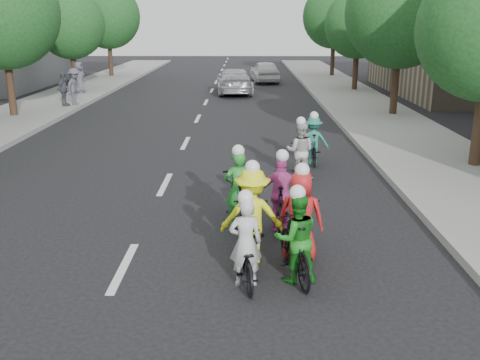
{
  "coord_description": "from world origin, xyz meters",
  "views": [
    {
      "loc": [
        2.14,
        -8.53,
        4.15
      ],
      "look_at": [
        2.03,
        2.06,
        1.0
      ],
      "focal_mm": 40.0,
      "sensor_mm": 36.0,
      "label": 1
    }
  ],
  "objects_px": {
    "cyclist_6": "(300,157)",
    "spectator_2": "(79,78)",
    "spectator_0": "(75,87)",
    "cyclist_3": "(281,200)",
    "follow_car_trail": "(265,71)",
    "cyclist_7": "(313,144)",
    "cyclist_1": "(296,244)",
    "cyclist_0": "(245,253)",
    "cyclist_5": "(238,196)",
    "follow_car_lead": "(234,81)",
    "cyclist_2": "(252,224)",
    "spectator_1": "(64,89)",
    "cyclist_4": "(300,226)"
  },
  "relations": [
    {
      "from": "cyclist_6",
      "to": "spectator_2",
      "type": "xyz_separation_m",
      "value": [
        -11.09,
        17.0,
        0.43
      ]
    },
    {
      "from": "spectator_0",
      "to": "cyclist_3",
      "type": "bearing_deg",
      "value": -134.95
    },
    {
      "from": "follow_car_trail",
      "to": "cyclist_7",
      "type": "bearing_deg",
      "value": 85.24
    },
    {
      "from": "cyclist_1",
      "to": "cyclist_7",
      "type": "relative_size",
      "value": 1.11
    },
    {
      "from": "cyclist_0",
      "to": "cyclist_3",
      "type": "distance_m",
      "value": 2.47
    },
    {
      "from": "cyclist_5",
      "to": "spectator_0",
      "type": "relative_size",
      "value": 1.09
    },
    {
      "from": "cyclist_7",
      "to": "follow_car_lead",
      "type": "relative_size",
      "value": 0.32
    },
    {
      "from": "cyclist_2",
      "to": "follow_car_lead",
      "type": "xyz_separation_m",
      "value": [
        -0.81,
        23.28,
        0.05
      ]
    },
    {
      "from": "cyclist_0",
      "to": "cyclist_3",
      "type": "xyz_separation_m",
      "value": [
        0.73,
        2.36,
        0.11
      ]
    },
    {
      "from": "spectator_2",
      "to": "spectator_1",
      "type": "bearing_deg",
      "value": -163.86
    },
    {
      "from": "cyclist_0",
      "to": "cyclist_4",
      "type": "relative_size",
      "value": 0.84
    },
    {
      "from": "follow_car_lead",
      "to": "spectator_2",
      "type": "height_order",
      "value": "spectator_2"
    },
    {
      "from": "follow_car_lead",
      "to": "spectator_1",
      "type": "relative_size",
      "value": 3.08
    },
    {
      "from": "cyclist_0",
      "to": "spectator_2",
      "type": "height_order",
      "value": "spectator_2"
    },
    {
      "from": "cyclist_7",
      "to": "spectator_1",
      "type": "height_order",
      "value": "spectator_1"
    },
    {
      "from": "cyclist_1",
      "to": "cyclist_0",
      "type": "bearing_deg",
      "value": -1.75
    },
    {
      "from": "spectator_0",
      "to": "spectator_1",
      "type": "bearing_deg",
      "value": 146.39
    },
    {
      "from": "cyclist_4",
      "to": "cyclist_5",
      "type": "bearing_deg",
      "value": -46.69
    },
    {
      "from": "spectator_1",
      "to": "follow_car_trail",
      "type": "bearing_deg",
      "value": -26.99
    },
    {
      "from": "cyclist_0",
      "to": "cyclist_1",
      "type": "distance_m",
      "value": 0.84
    },
    {
      "from": "cyclist_3",
      "to": "follow_car_trail",
      "type": "distance_m",
      "value": 28.02
    },
    {
      "from": "cyclist_5",
      "to": "follow_car_lead",
      "type": "distance_m",
      "value": 21.52
    },
    {
      "from": "cyclist_3",
      "to": "cyclist_0",
      "type": "bearing_deg",
      "value": 78.39
    },
    {
      "from": "cyclist_3",
      "to": "cyclist_5",
      "type": "bearing_deg",
      "value": -13.3
    },
    {
      "from": "cyclist_1",
      "to": "cyclist_5",
      "type": "relative_size",
      "value": 0.91
    },
    {
      "from": "cyclist_2",
      "to": "follow_car_trail",
      "type": "height_order",
      "value": "cyclist_2"
    },
    {
      "from": "cyclist_3",
      "to": "cyclist_4",
      "type": "relative_size",
      "value": 0.89
    },
    {
      "from": "cyclist_0",
      "to": "follow_car_trail",
      "type": "relative_size",
      "value": 0.37
    },
    {
      "from": "cyclist_2",
      "to": "spectator_1",
      "type": "height_order",
      "value": "cyclist_2"
    },
    {
      "from": "cyclist_2",
      "to": "cyclist_5",
      "type": "relative_size",
      "value": 0.95
    },
    {
      "from": "cyclist_1",
      "to": "cyclist_6",
      "type": "bearing_deg",
      "value": -107.1
    },
    {
      "from": "cyclist_5",
      "to": "spectator_2",
      "type": "height_order",
      "value": "spectator_2"
    },
    {
      "from": "cyclist_3",
      "to": "spectator_2",
      "type": "distance_m",
      "value": 23.2
    },
    {
      "from": "cyclist_3",
      "to": "cyclist_6",
      "type": "distance_m",
      "value": 3.82
    },
    {
      "from": "cyclist_0",
      "to": "spectator_2",
      "type": "bearing_deg",
      "value": -74.3
    },
    {
      "from": "cyclist_3",
      "to": "spectator_0",
      "type": "relative_size",
      "value": 0.96
    },
    {
      "from": "cyclist_5",
      "to": "spectator_0",
      "type": "height_order",
      "value": "spectator_0"
    },
    {
      "from": "cyclist_2",
      "to": "spectator_1",
      "type": "xyz_separation_m",
      "value": [
        -9.04,
        17.3,
        0.29
      ]
    },
    {
      "from": "follow_car_lead",
      "to": "spectator_0",
      "type": "xyz_separation_m",
      "value": [
        -7.8,
        -5.61,
        0.31
      ]
    },
    {
      "from": "cyclist_4",
      "to": "cyclist_5",
      "type": "xyz_separation_m",
      "value": [
        -1.13,
        1.72,
        0.01
      ]
    },
    {
      "from": "cyclist_3",
      "to": "cyclist_5",
      "type": "distance_m",
      "value": 0.93
    },
    {
      "from": "cyclist_1",
      "to": "cyclist_2",
      "type": "xyz_separation_m",
      "value": [
        -0.71,
        0.76,
        0.06
      ]
    },
    {
      "from": "cyclist_2",
      "to": "cyclist_4",
      "type": "bearing_deg",
      "value": -179.39
    },
    {
      "from": "cyclist_5",
      "to": "spectator_1",
      "type": "xyz_separation_m",
      "value": [
        -8.77,
        15.54,
        0.34
      ]
    },
    {
      "from": "cyclist_4",
      "to": "follow_car_trail",
      "type": "distance_m",
      "value": 29.44
    },
    {
      "from": "spectator_0",
      "to": "spectator_1",
      "type": "height_order",
      "value": "spectator_0"
    },
    {
      "from": "follow_car_lead",
      "to": "cyclist_5",
      "type": "bearing_deg",
      "value": 87.81
    },
    {
      "from": "cyclist_1",
      "to": "cyclist_5",
      "type": "height_order",
      "value": "cyclist_5"
    },
    {
      "from": "cyclist_5",
      "to": "cyclist_3",
      "type": "bearing_deg",
      "value": 150.58
    },
    {
      "from": "cyclist_2",
      "to": "cyclist_7",
      "type": "bearing_deg",
      "value": -107.83
    }
  ]
}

